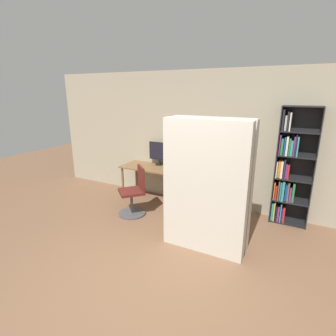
% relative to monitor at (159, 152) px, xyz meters
% --- Properties ---
extents(ground_plane, '(16.00, 16.00, 0.00)m').
position_rel_monitor_xyz_m(ground_plane, '(1.23, -2.58, -1.02)').
color(ground_plane, brown).
extents(wall_back, '(8.00, 0.06, 2.70)m').
position_rel_monitor_xyz_m(wall_back, '(1.23, 0.14, 0.33)').
color(wall_back, tan).
rests_on(wall_back, ground).
extents(desk, '(1.40, 0.65, 0.74)m').
position_rel_monitor_xyz_m(desk, '(-0.02, -0.22, -0.37)').
color(desk, brown).
rests_on(desk, ground).
extents(monitor, '(0.49, 0.18, 0.50)m').
position_rel_monitor_xyz_m(monitor, '(0.00, 0.00, 0.00)').
color(monitor, black).
rests_on(monitor, desk).
extents(office_chair, '(0.62, 0.62, 0.94)m').
position_rel_monitor_xyz_m(office_chair, '(0.02, -1.02, -0.64)').
color(office_chair, '#4C4C51').
rests_on(office_chair, ground).
extents(bookshelf, '(0.61, 0.29, 2.07)m').
position_rel_monitor_xyz_m(bookshelf, '(2.61, -0.02, -0.03)').
color(bookshelf, black).
rests_on(bookshelf, ground).
extents(mattress_near, '(1.21, 0.20, 1.94)m').
position_rel_monitor_xyz_m(mattress_near, '(1.60, -1.55, -0.05)').
color(mattress_near, beige).
rests_on(mattress_near, ground).
extents(mattress_far, '(1.21, 0.19, 1.94)m').
position_rel_monitor_xyz_m(mattress_far, '(1.60, -1.27, -0.05)').
color(mattress_far, beige).
rests_on(mattress_far, ground).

